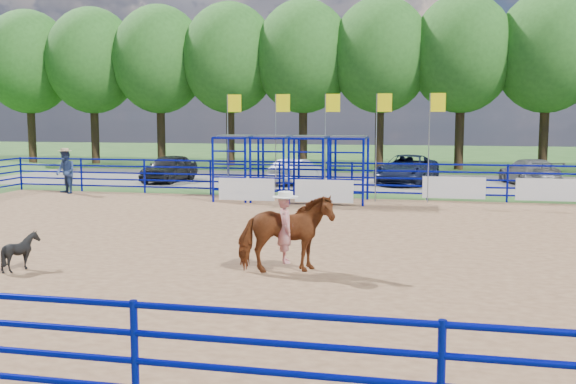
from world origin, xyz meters
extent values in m
plane|color=#375F26|center=(0.00, 0.00, 0.00)|extent=(120.00, 120.00, 0.00)
cube|color=#8F6947|center=(0.00, 0.00, 0.01)|extent=(30.00, 20.00, 0.02)
cube|color=slate|center=(0.00, 17.00, 0.01)|extent=(40.00, 10.00, 0.01)
imported|color=brown|center=(-0.02, -2.70, 0.85)|extent=(2.16, 1.51, 1.67)
imported|color=#A31720|center=(-0.02, -2.70, 1.66)|extent=(0.49, 0.60, 1.42)
cylinder|color=white|center=(-0.02, -2.70, 2.40)|extent=(0.54, 0.54, 0.12)
imported|color=black|center=(-5.65, -3.67, 0.43)|extent=(0.96, 0.92, 0.82)
imported|color=navy|center=(-12.21, 9.08, 0.96)|extent=(1.15, 1.10, 1.88)
cylinder|color=tan|center=(-12.21, 9.08, 1.90)|extent=(0.56, 0.56, 0.11)
imported|color=black|center=(-9.92, 15.01, 0.71)|extent=(1.96, 4.20, 1.39)
imported|color=#989BA0|center=(-3.36, 15.27, 0.63)|extent=(2.12, 3.94, 1.23)
imported|color=#151A35|center=(2.03, 16.52, 0.72)|extent=(3.37, 5.48, 1.42)
imported|color=slate|center=(7.85, 16.92, 0.66)|extent=(2.72, 4.73, 1.29)
cube|color=white|center=(-3.80, 7.77, 0.55)|extent=(2.20, 0.04, 0.85)
cube|color=white|center=(-0.80, 7.77, 0.55)|extent=(2.20, 0.04, 0.85)
cube|color=white|center=(4.00, 9.96, 0.55)|extent=(2.40, 0.04, 0.85)
cube|color=white|center=(7.50, 9.96, 0.55)|extent=(2.40, 0.04, 0.85)
cylinder|color=#3F2B19|center=(-25.00, 26.00, 2.40)|extent=(0.56, 0.56, 4.80)
ellipsoid|color=#26571C|center=(-25.00, 26.00, 7.56)|extent=(6.40, 6.40, 7.36)
cylinder|color=#3F2B19|center=(-20.00, 26.00, 2.40)|extent=(0.56, 0.56, 4.80)
ellipsoid|color=#26571C|center=(-20.00, 26.00, 7.56)|extent=(6.40, 6.40, 7.36)
cylinder|color=#3F2B19|center=(-15.00, 26.00, 2.40)|extent=(0.56, 0.56, 4.80)
ellipsoid|color=#26571C|center=(-15.00, 26.00, 7.56)|extent=(6.40, 6.40, 7.36)
cylinder|color=#3F2B19|center=(-10.00, 26.00, 2.40)|extent=(0.56, 0.56, 4.80)
ellipsoid|color=#26571C|center=(-10.00, 26.00, 7.56)|extent=(6.40, 6.40, 7.36)
cylinder|color=#3F2B19|center=(-5.00, 26.00, 2.40)|extent=(0.56, 0.56, 4.80)
ellipsoid|color=#26571C|center=(-5.00, 26.00, 7.56)|extent=(6.40, 6.40, 7.36)
cylinder|color=#3F2B19|center=(0.00, 26.00, 2.40)|extent=(0.56, 0.56, 4.80)
ellipsoid|color=#26571C|center=(0.00, 26.00, 7.56)|extent=(6.40, 6.40, 7.36)
cylinder|color=#3F2B19|center=(5.00, 26.00, 2.40)|extent=(0.56, 0.56, 4.80)
ellipsoid|color=#26571C|center=(5.00, 26.00, 7.56)|extent=(6.40, 6.40, 7.36)
cylinder|color=#3F2B19|center=(10.00, 26.00, 2.40)|extent=(0.56, 0.56, 4.80)
ellipsoid|color=#26571C|center=(10.00, 26.00, 7.56)|extent=(6.40, 6.40, 7.36)
camera|label=1|loc=(2.79, -15.76, 3.32)|focal=40.00mm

